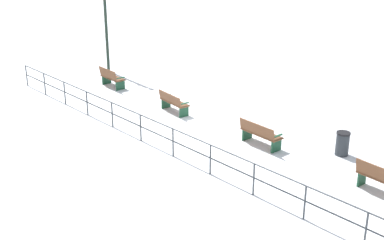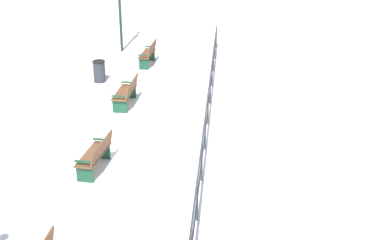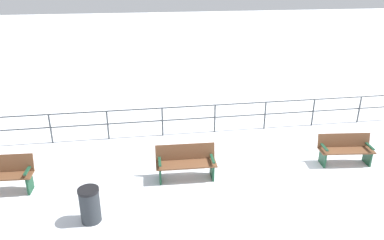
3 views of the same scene
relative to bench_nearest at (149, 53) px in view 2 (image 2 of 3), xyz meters
name	(u,v)px [view 2 (image 2 of 3)]	position (x,y,z in m)	size (l,w,h in m)	color
ground_plane	(111,133)	(0.16, 6.72, -0.49)	(80.00, 80.00, 0.00)	white
bench_nearest	(149,53)	(0.00, 0.00, 0.00)	(0.57, 1.48, 0.92)	brown
bench_second	(127,92)	(0.07, 4.48, -0.03)	(0.64, 1.57, 0.87)	brown
bench_third	(96,154)	(0.03, 8.97, -0.05)	(0.68, 1.52, 0.83)	brown
waterfront_railing	(207,115)	(-2.64, 6.72, 0.17)	(0.05, 19.15, 0.98)	#383D42
trash_bin	(99,71)	(1.52, 2.19, -0.08)	(0.45, 0.45, 0.80)	#2D3338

